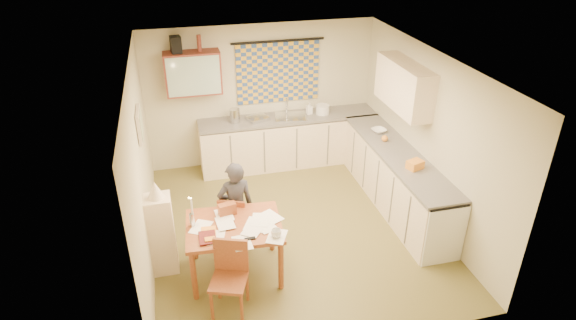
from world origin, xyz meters
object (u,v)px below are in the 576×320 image
object	(u,v)px
stove	(435,224)
person	(236,207)
counter_right	(395,179)
counter_back	(292,140)
chair_far	(236,230)
shelf_stand	(162,234)
dining_table	(235,249)

from	to	relation	value
stove	person	bearing A→B (deg)	163.91
counter_right	person	world-z (taller)	person
counter_back	stove	world-z (taller)	counter_back
counter_back	chair_far	bearing A→B (deg)	-122.36
shelf_stand	counter_back	bearing A→B (deg)	46.21
counter_right	stove	xyz separation A→B (m)	(0.00, -1.22, -0.01)
counter_back	dining_table	size ratio (longest dim) A/B	2.69
shelf_stand	dining_table	bearing A→B (deg)	-18.11
counter_right	person	bearing A→B (deg)	-169.46
dining_table	stove	bearing A→B (deg)	-0.61
counter_right	counter_back	bearing A→B (deg)	125.02
stove	dining_table	bearing A→B (deg)	175.30
counter_right	person	size ratio (longest dim) A/B	2.23
stove	dining_table	distance (m)	2.67
counter_back	stove	xyz separation A→B (m)	(1.21, -2.94, -0.01)
chair_far	person	xyz separation A→B (m)	(0.01, -0.04, 0.41)
counter_back	shelf_stand	distance (m)	3.37
dining_table	chair_far	xyz separation A→B (m)	(0.08, 0.56, -0.12)
dining_table	person	world-z (taller)	person
chair_far	counter_right	bearing A→B (deg)	-148.31
person	chair_far	bearing A→B (deg)	-75.42
dining_table	chair_far	size ratio (longest dim) A/B	1.49
chair_far	stove	bearing A→B (deg)	-174.76
counter_back	counter_right	bearing A→B (deg)	-54.98
stove	person	xyz separation A→B (m)	(-2.56, 0.74, 0.22)
stove	chair_far	size ratio (longest dim) A/B	1.08
counter_right	chair_far	world-z (taller)	counter_right
chair_far	counter_back	bearing A→B (deg)	-100.27
dining_table	person	distance (m)	0.60
dining_table	chair_far	distance (m)	0.58
chair_far	shelf_stand	bearing A→B (deg)	37.97
counter_back	counter_right	world-z (taller)	same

